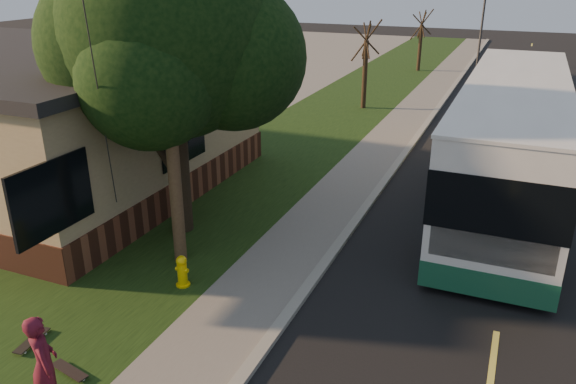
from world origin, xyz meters
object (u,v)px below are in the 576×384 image
Objects in this scene: transit_bus at (511,137)px; distant_car at (528,68)px; traffic_signal at (483,20)px; fire_hydrant at (182,271)px; bare_tree_near at (365,66)px; skateboard_main at (32,340)px; dumpster at (161,141)px; skateboarder at (44,364)px; skateboard_spare at (70,371)px; leafy_tree at (173,35)px; utility_pole at (166,71)px; bare_tree_far at (420,41)px.

distant_car is (0.24, 20.51, -1.11)m from transit_bus.
distant_car is at bearing -55.64° from traffic_signal.
fire_hydrant is 29.74m from distant_car.
bare_tree_near is at bearing -127.90° from distant_car.
skateboard_main is at bearing -124.29° from transit_bus.
traffic_signal is 1.15× the size of distant_car.
skateboard_main is 10.96m from dumpster.
skateboard_main is at bearing 2.74° from skateboarder.
fire_hydrant is at bearing 85.86° from skateboard_spare.
leafy_tree is at bearing -111.03° from distant_car.
skateboarder reaches higher than dumpster.
fire_hydrant is 0.15× the size of distant_car.
bare_tree_near is at bearing 66.60° from dumpster.
utility_pole is 1.89× the size of distant_car.
leafy_tree reaches higher than dumpster.
distant_car is (8.07, 26.37, -4.35)m from leafy_tree.
dumpster reaches higher than skateboard_main.
traffic_signal reaches higher than distant_car.
bare_tree_far reaches higher than transit_bus.
utility_pole is 5.22× the size of skateboarder.
bare_tree_far is at bearing 87.61° from bare_tree_near.
skateboard_spare is (1.33, -5.92, -5.04)m from leafy_tree.
skateboard_spare is (-0.34, 0.76, -0.81)m from skateboarder.
leafy_tree reaches higher than traffic_signal.
traffic_signal is (3.50, 4.00, 1.16)m from bare_tree_far.
bare_tree_far is 22.50m from transit_bus.
skateboarder is 1.01× the size of dumpster.
fire_hydrant is at bearing 62.48° from skateboard_main.
transit_bus is at bearing -52.95° from bare_tree_near.
leafy_tree is at bearing 117.60° from utility_pole.
traffic_signal is (4.67, 31.35, -2.00)m from leafy_tree.
bare_tree_near reaches higher than skateboard_spare.
fire_hydrant reaches higher than skateboard_main.
traffic_signal reaches higher than fire_hydrant.
bare_tree_near reaches higher than fire_hydrant.
bare_tree_near is 5.06× the size of skateboard_main.
skateboarder is 33.67m from distant_car.
traffic_signal is at bearing 75.96° from bare_tree_near.
distant_car reaches higher than dumpster.
utility_pole is (-0.71, 0.99, 4.20)m from fire_hydrant.
skateboarder is 1.16m from skateboard_spare.
bare_tree_near is 22.08m from skateboarder.
traffic_signal reaches higher than bare_tree_far.
bare_tree_far is 0.73× the size of traffic_signal.
utility_pole is 6.29m from skateboarder.
utility_pole reaches higher than skateboarder.
dumpster is (-4.64, -10.72, -1.39)m from bare_tree_near.
bare_tree_far is 33.33m from skateboard_spare.
skateboard_main is (-1.50, -2.88, -0.30)m from fire_hydrant.
skateboarder is (-3.00, -38.03, -2.23)m from traffic_signal.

